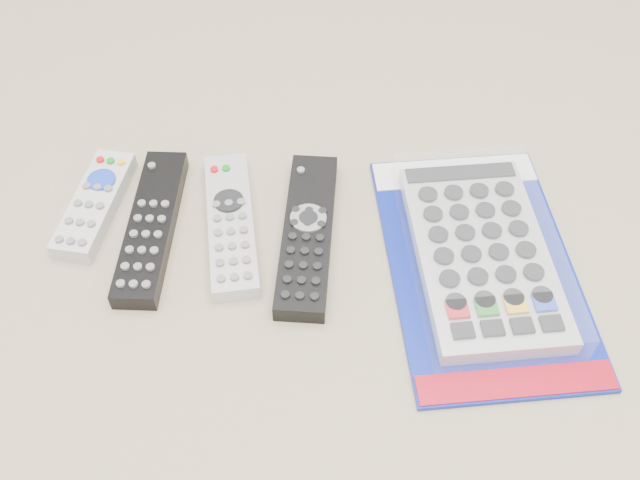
{
  "coord_description": "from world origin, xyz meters",
  "views": [
    {
      "loc": [
        0.05,
        -0.47,
        0.6
      ],
      "look_at": [
        0.03,
        0.0,
        0.01
      ],
      "focal_mm": 40.0,
      "sensor_mm": 36.0,
      "label": 1
    }
  ],
  "objects_px": {
    "remote_small_grey": "(95,204)",
    "remote_large_black": "(307,233)",
    "remote_slim_black": "(151,226)",
    "jumbo_remote_packaged": "(482,252)",
    "remote_silver_dvd": "(231,224)"
  },
  "relations": [
    {
      "from": "remote_slim_black",
      "to": "remote_silver_dvd",
      "type": "bearing_deg",
      "value": 4.72
    },
    {
      "from": "remote_small_grey",
      "to": "remote_silver_dvd",
      "type": "xyz_separation_m",
      "value": [
        0.15,
        -0.02,
        -0.0
      ]
    },
    {
      "from": "remote_small_grey",
      "to": "jumbo_remote_packaged",
      "type": "relative_size",
      "value": 0.46
    },
    {
      "from": "remote_slim_black",
      "to": "jumbo_remote_packaged",
      "type": "xyz_separation_m",
      "value": [
        0.35,
        -0.03,
        0.01
      ]
    },
    {
      "from": "remote_slim_black",
      "to": "remote_silver_dvd",
      "type": "distance_m",
      "value": 0.09
    },
    {
      "from": "remote_silver_dvd",
      "to": "jumbo_remote_packaged",
      "type": "distance_m",
      "value": 0.27
    },
    {
      "from": "remote_small_grey",
      "to": "remote_large_black",
      "type": "xyz_separation_m",
      "value": [
        0.24,
        -0.03,
        0.0
      ]
    },
    {
      "from": "jumbo_remote_packaged",
      "to": "remote_slim_black",
      "type": "bearing_deg",
      "value": 167.84
    },
    {
      "from": "remote_silver_dvd",
      "to": "jumbo_remote_packaged",
      "type": "height_order",
      "value": "jumbo_remote_packaged"
    },
    {
      "from": "remote_slim_black",
      "to": "remote_large_black",
      "type": "xyz_separation_m",
      "value": [
        0.17,
        -0.0,
        0.0
      ]
    },
    {
      "from": "remote_large_black",
      "to": "jumbo_remote_packaged",
      "type": "xyz_separation_m",
      "value": [
        0.18,
        -0.02,
        0.01
      ]
    },
    {
      "from": "remote_large_black",
      "to": "jumbo_remote_packaged",
      "type": "height_order",
      "value": "jumbo_remote_packaged"
    },
    {
      "from": "remote_small_grey",
      "to": "remote_slim_black",
      "type": "height_order",
      "value": "same"
    },
    {
      "from": "remote_small_grey",
      "to": "remote_silver_dvd",
      "type": "relative_size",
      "value": 0.78
    },
    {
      "from": "remote_slim_black",
      "to": "remote_silver_dvd",
      "type": "height_order",
      "value": "remote_slim_black"
    }
  ]
}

